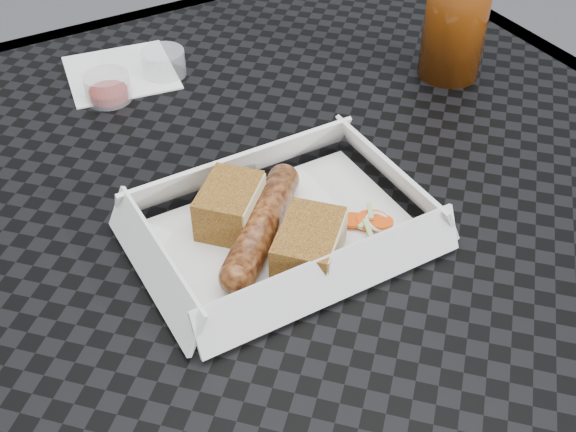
% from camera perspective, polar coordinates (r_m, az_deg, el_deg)
% --- Properties ---
extents(patio_table, '(0.80, 0.80, 0.74)m').
position_cam_1_polar(patio_table, '(0.76, 0.72, -0.34)').
color(patio_table, black).
rests_on(patio_table, ground).
extents(food_tray, '(0.22, 0.15, 0.00)m').
position_cam_1_polar(food_tray, '(0.63, -0.45, -1.38)').
color(food_tray, white).
rests_on(food_tray, patio_table).
extents(bratwurst, '(0.12, 0.12, 0.03)m').
position_cam_1_polar(bratwurst, '(0.62, -2.08, -0.72)').
color(bratwurst, brown).
rests_on(bratwurst, food_tray).
extents(bread_near, '(0.08, 0.08, 0.04)m').
position_cam_1_polar(bread_near, '(0.63, -4.64, 0.81)').
color(bread_near, olive).
rests_on(bread_near, food_tray).
extents(bread_far, '(0.08, 0.08, 0.04)m').
position_cam_1_polar(bread_far, '(0.59, 1.64, -2.31)').
color(bread_far, olive).
rests_on(bread_far, food_tray).
extents(veg_garnish, '(0.03, 0.03, 0.00)m').
position_cam_1_polar(veg_garnish, '(0.64, 6.88, -0.68)').
color(veg_garnish, '#F34A0A').
rests_on(veg_garnish, food_tray).
extents(napkin, '(0.14, 0.14, 0.00)m').
position_cam_1_polar(napkin, '(0.88, -13.08, 10.98)').
color(napkin, white).
rests_on(napkin, patio_table).
extents(condiment_cup_sauce, '(0.05, 0.05, 0.03)m').
position_cam_1_polar(condiment_cup_sauce, '(0.83, -14.06, 9.83)').
color(condiment_cup_sauce, maroon).
rests_on(condiment_cup_sauce, patio_table).
extents(condiment_cup_empty, '(0.05, 0.05, 0.03)m').
position_cam_1_polar(condiment_cup_empty, '(0.86, -9.80, 11.83)').
color(condiment_cup_empty, silver).
rests_on(condiment_cup_empty, patio_table).
extents(drink_glass, '(0.07, 0.07, 0.16)m').
position_cam_1_polar(drink_glass, '(0.84, 13.24, 15.50)').
color(drink_glass, '#5C2707').
rests_on(drink_glass, patio_table).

